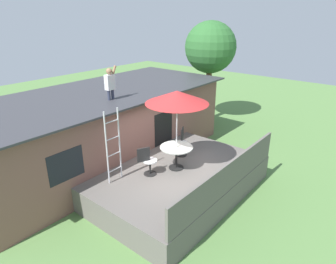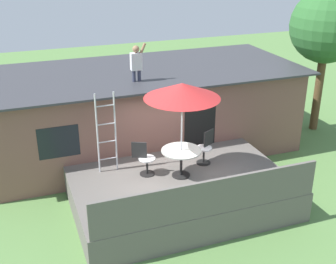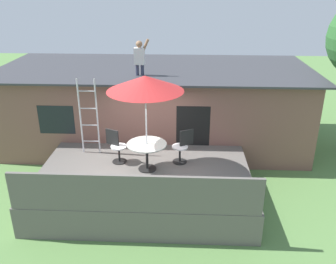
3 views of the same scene
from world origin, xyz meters
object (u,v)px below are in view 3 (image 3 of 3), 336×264
(step_ladder, at_px, (89,117))
(person_figure, at_px, (140,56))
(patio_chair_right, at_px, (182,146))
(patio_table, at_px, (147,149))
(patio_chair_left, at_px, (117,146))
(patio_umbrella, at_px, (145,83))

(step_ladder, distance_m, person_figure, 2.46)
(person_figure, bearing_deg, patio_chair_right, -55.83)
(patio_chair_right, bearing_deg, patio_table, 0.00)
(person_figure, distance_m, patio_chair_left, 2.95)
(patio_chair_left, xyz_separation_m, patio_chair_right, (1.80, 0.07, 0.00))
(person_figure, bearing_deg, patio_chair_left, -102.54)
(patio_chair_left, distance_m, patio_chair_right, 1.80)
(patio_table, bearing_deg, step_ladder, 151.21)
(patio_chair_left, bearing_deg, person_figure, 102.85)
(patio_chair_left, bearing_deg, patio_umbrella, 0.00)
(patio_table, relative_size, step_ladder, 0.47)
(patio_table, bearing_deg, patio_chair_right, 27.86)
(step_ladder, bearing_deg, patio_umbrella, -28.79)
(patio_umbrella, height_order, patio_chair_right, patio_umbrella)
(step_ladder, height_order, patio_chair_right, step_ladder)
(step_ladder, relative_size, patio_chair_right, 2.39)
(step_ladder, xyz_separation_m, person_figure, (1.30, 1.51, 1.44))
(patio_table, height_order, patio_chair_right, patio_chair_right)
(patio_table, bearing_deg, person_figure, 99.75)
(person_figure, xyz_separation_m, patio_chair_left, (-0.45, -2.04, -2.08))
(patio_table, height_order, step_ladder, step_ladder)
(patio_table, relative_size, patio_umbrella, 0.41)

